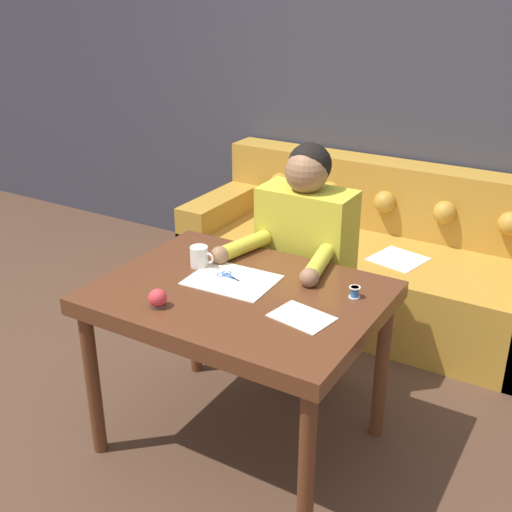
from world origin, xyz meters
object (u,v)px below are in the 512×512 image
Objects in this scene: person at (304,269)px; scissors at (231,277)px; pin_cushion at (158,299)px; mug at (200,257)px; thread_spool at (355,292)px; dining_table at (239,308)px; couch at (372,263)px.

scissors is (-0.10, -0.49, 0.13)m from person.
scissors is 2.86× the size of pin_cushion.
scissors is at bearing -9.21° from mug.
thread_spool is (0.68, 0.07, -0.02)m from mug.
dining_table is 0.56m from person.
thread_spool is (0.42, 0.17, 0.11)m from dining_table.
couch is 1.46m from mug.
pin_cushion is (-0.19, -0.27, 0.12)m from dining_table.
pin_cushion is (-0.10, -0.35, 0.03)m from scissors.
person is (0.01, 0.56, -0.05)m from dining_table.
couch is at bearing 88.98° from person.
mug is at bearing 101.40° from pin_cushion.
mug reaches higher than pin_cushion.
thread_spool is at bearing 36.55° from pin_cushion.
person reaches higher than mug.
couch is 1.80m from pin_cushion.
couch is 0.94m from person.
scissors is 0.18m from mug.
scissors is 4.55× the size of thread_spool.
dining_table is at bearing -90.86° from person.
mug is 0.68m from thread_spool.
thread_spool is 0.75m from pin_cushion.
couch reaches higher than pin_cushion.
mug reaches higher than dining_table.
thread_spool is (0.39, -1.27, 0.46)m from couch.
pin_cushion reaches higher than scissors.
scissors is at bearing -168.78° from thread_spool.
pin_cushion is at bearing -143.45° from thread_spool.
couch is 1.41m from thread_spool.
mug is at bearing -102.04° from couch.
scissors is at bearing -94.62° from couch.
pin_cushion is (0.08, -0.38, -0.01)m from mug.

